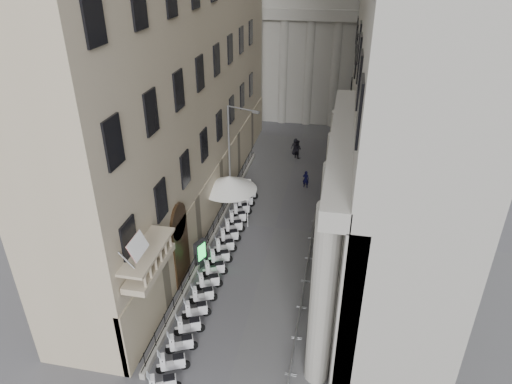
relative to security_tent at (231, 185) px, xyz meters
The scene contains 30 objects.
iron_fence 3.67m from the security_tent, 109.43° to the right, with size 0.30×28.00×1.40m, color black, non-canonical shape.
blue_awning 10.24m from the security_tent, 37.77° to the left, with size 1.60×3.00×3.00m, color navy, non-canonical shape.
flag 15.30m from the security_tent, 91.55° to the right, with size 1.00×1.40×8.20m, color #9E0C11, non-canonical shape.
scooter_1 15.46m from the security_tent, 87.53° to the right, with size 0.56×1.40×1.50m, color white, non-canonical shape.
scooter_2 14.18m from the security_tent, 87.30° to the right, with size 0.56×1.40×1.50m, color white, non-canonical shape.
scooter_3 12.91m from the security_tent, 87.02° to the right, with size 0.56×1.40×1.50m, color white, non-canonical shape.
scooter_4 11.65m from the security_tent, 86.67° to the right, with size 0.56×1.40×1.50m, color white, non-canonical shape.
scooter_5 10.39m from the security_tent, 86.23° to the right, with size 0.56×1.40×1.50m, color white, non-canonical shape.
scooter_6 9.15m from the security_tent, 85.67° to the right, with size 0.56×1.40×1.50m, color white, non-canonical shape.
scooter_7 7.93m from the security_tent, 84.90° to the right, with size 0.56×1.40×1.50m, color white, non-canonical shape.
scooter_8 6.75m from the security_tent, 83.80° to the right, with size 0.56×1.40×1.50m, color white, non-canonical shape.
scooter_9 5.61m from the security_tent, 82.09° to the right, with size 0.56×1.40×1.50m, color white, non-canonical shape.
scooter_10 4.57m from the security_tent, 79.11° to the right, with size 0.56×1.40×1.50m, color white, non-canonical shape.
scooter_11 3.71m from the security_tent, 72.65° to the right, with size 0.56×1.40×1.50m, color white, non-canonical shape.
scooter_12 3.16m from the security_tent, 50.24° to the right, with size 0.56×1.40×1.50m, color white, non-canonical shape.
scooter_13 3.11m from the security_tent, 38.56° to the left, with size 0.56×1.40×1.50m, color white, non-canonical shape.
scooter_14 3.56m from the security_tent, 70.32° to the left, with size 0.56×1.40×1.50m, color white, non-canonical shape.
scooter_15 4.38m from the security_tent, 78.22° to the left, with size 0.56×1.40×1.50m, color white, non-canonical shape.
barrier_1 14.87m from the security_tent, 63.12° to the right, with size 0.60×2.40×1.10m, color #A0A3A7, non-canonical shape.
barrier_2 12.74m from the security_tent, 57.89° to the right, with size 0.60×2.40×1.10m, color #A0A3A7, non-canonical shape.
barrier_3 10.78m from the security_tent, 50.52° to the right, with size 0.60×2.40×1.10m, color #A0A3A7, non-canonical shape.
barrier_4 9.08m from the security_tent, 39.84° to the right, with size 0.60×2.40×1.10m, color #A0A3A7, non-canonical shape.
barrier_5 7.83m from the security_tent, 24.45° to the right, with size 0.60×2.40×1.10m, color #A0A3A7, non-canonical shape.
barrier_6 7.25m from the security_tent, ahead, with size 0.60×2.40×1.10m, color #A0A3A7, non-canonical shape.
security_tent is the anchor object (origin of this frame).
street_lamp 2.88m from the security_tent, 98.48° to the left, with size 2.70×1.15×8.69m.
info_kiosk 6.85m from the security_tent, 94.99° to the right, with size 0.62×1.01×2.05m.
pedestrian_a 8.57m from the security_tent, 50.84° to the left, with size 0.58×0.38×1.60m, color #0D0D34.
pedestrian_b 13.47m from the security_tent, 73.88° to the left, with size 0.93×0.72×1.90m, color black.
pedestrian_c 14.12m from the security_tent, 75.82° to the left, with size 0.86×0.56×1.76m, color black.
Camera 1 is at (4.37, -10.24, 19.26)m, focal length 32.00 mm.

